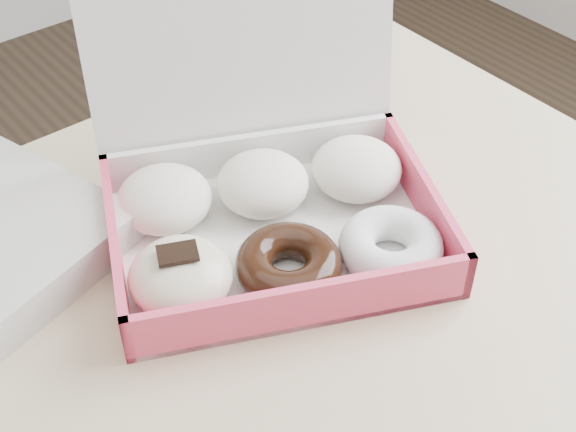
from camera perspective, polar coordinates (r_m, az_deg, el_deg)
donut_box at (r=0.81m, az=-1.49°, el=0.90°), size 0.41×0.39×0.24m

